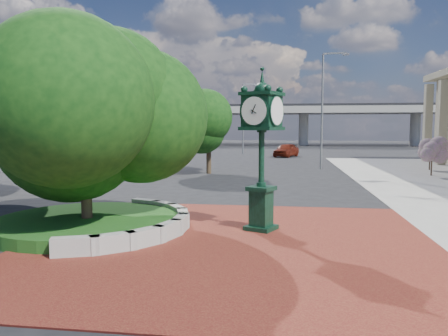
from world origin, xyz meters
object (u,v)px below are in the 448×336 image
Objects in this scene: street_lamp_far at (245,113)px; parked_car at (286,150)px; post_clock at (262,144)px; street_lamp_near at (325,102)px.

parked_car is at bearing -39.71° from street_lamp_far.
post_clock is 41.20m from street_lamp_far.
street_lamp_near is at bearing 79.91° from post_clock.
street_lamp_far reaches higher than parked_car.
parked_car is 8.10m from street_lamp_far.
street_lamp_far is at bearing 113.65° from street_lamp_near.
post_clock is 36.64m from parked_car.
post_clock is at bearing -100.09° from street_lamp_near.
parked_car is 0.52× the size of street_lamp_far.
street_lamp_near is (3.93, 22.11, 2.58)m from post_clock.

